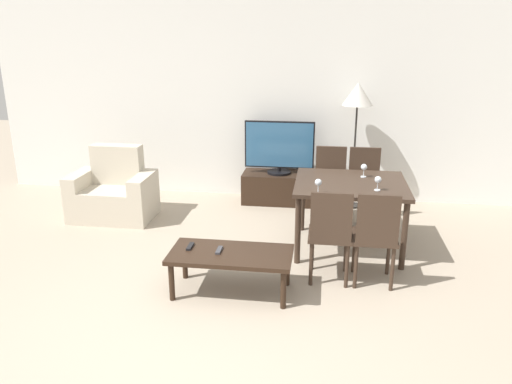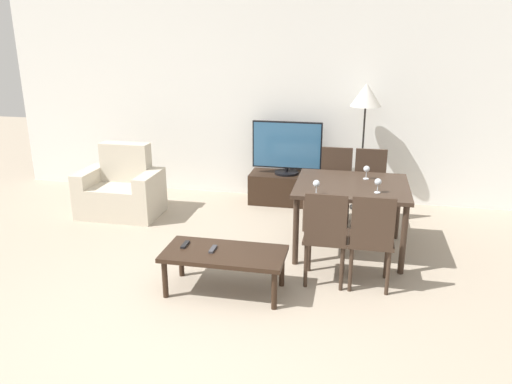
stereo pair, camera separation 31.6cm
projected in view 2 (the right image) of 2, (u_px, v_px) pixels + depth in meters
ground_plane at (177, 349)px, 3.70m from camera, size 18.00×18.00×0.00m
wall_back at (269, 100)px, 6.78m from camera, size 7.49×0.06×2.70m
armchair at (122, 191)px, 6.34m from camera, size 0.99×0.65×0.89m
tv_stand at (286, 188)px, 6.80m from camera, size 0.98×0.46×0.41m
tv at (287, 148)px, 6.62m from camera, size 0.93×0.32×0.71m
coffee_table at (224, 256)px, 4.42m from camera, size 1.08×0.53×0.39m
dining_table at (351, 192)px, 5.17m from camera, size 1.15×1.01×0.74m
dining_chair_near at (326, 233)px, 4.50m from camera, size 0.40×0.40×0.91m
dining_chair_far at (370, 184)px, 5.93m from camera, size 0.40×0.40×0.91m
dining_chair_near_right at (371, 237)px, 4.42m from camera, size 0.40×0.40×0.91m
dining_chair_far_left at (335, 182)px, 6.01m from camera, size 0.40×0.40×0.91m
floor_lamp at (366, 100)px, 6.19m from camera, size 0.39×0.39×1.64m
remote_primary at (185, 245)px, 4.53m from camera, size 0.04×0.15×0.02m
remote_secondary at (213, 249)px, 4.44m from camera, size 0.04×0.15×0.02m
wine_glass_left at (378, 183)px, 4.83m from camera, size 0.07×0.07×0.15m
wine_glass_center at (367, 170)px, 5.28m from camera, size 0.07×0.07×0.15m
wine_glass_right at (316, 184)px, 4.78m from camera, size 0.07×0.07×0.15m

